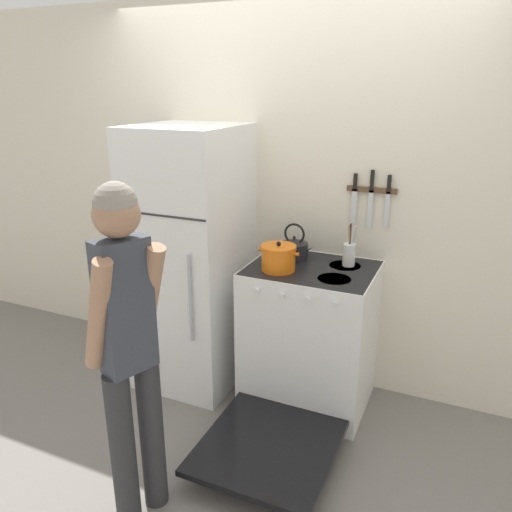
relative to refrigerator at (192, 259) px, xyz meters
The scene contains 9 objects.
ground_plane 1.09m from the refrigerator, 33.09° to the left, with size 14.00×14.00×0.00m, color slate.
wall_back 0.76m from the refrigerator, 35.28° to the left, with size 10.00×0.06×2.55m.
refrigerator is the anchor object (origin of this frame).
stove_range 0.94m from the refrigerator, ahead, with size 0.78×1.37×0.94m.
dutch_oven_pot 0.68m from the refrigerator, ahead, with size 0.26×0.21×0.18m.
tea_kettle 0.71m from the refrigerator, 13.72° to the left, with size 0.22×0.18×0.23m.
utensil_jar 1.05m from the refrigerator, ahead, with size 0.08×0.08×0.27m.
person 1.25m from the refrigerator, 71.82° to the right, with size 0.34×0.39×1.65m.
wall_knife_strip 1.26m from the refrigerator, 16.72° to the left, with size 0.31×0.03×0.36m.
Camera 1 is at (1.15, -3.08, 2.00)m, focal length 35.00 mm.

